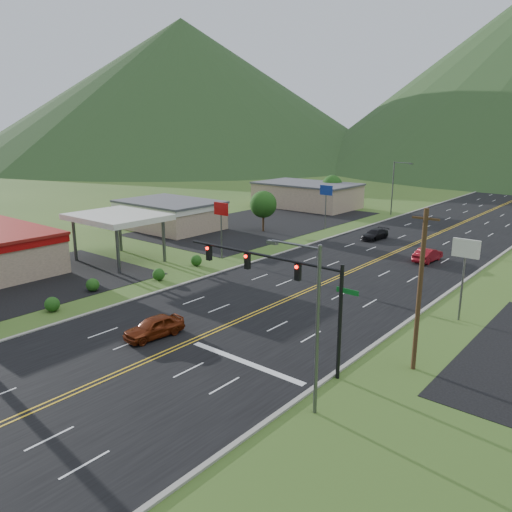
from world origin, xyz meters
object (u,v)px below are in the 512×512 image
Objects in this scene: traffic_signal at (284,280)px; car_dark_mid at (375,235)px; gas_canopy at (117,218)px; car_red_near at (154,327)px; car_red_far at (428,255)px; streetlight_west at (395,184)px; streetlight_east at (312,318)px.

car_dark_mid is at bearing 107.81° from traffic_signal.
traffic_signal is at bearing -66.74° from car_dark_mid.
traffic_signal is at bearing -15.70° from gas_canopy.
car_red_near and car_red_far have the same top height.
car_dark_mid is at bearing -71.74° from streetlight_west.
car_dark_mid is (6.55, -19.85, -4.51)m from streetlight_west.
streetlight_west reaches higher than car_red_near.
traffic_signal reaches higher than car_red_far.
car_red_far is at bearing 93.71° from traffic_signal.
traffic_signal is 2.82× the size of car_dark_mid.
gas_canopy is 2.15× the size of car_dark_mid.
car_red_near is (-13.74, 0.90, -4.43)m from streetlight_east.
car_red_near is at bearing -80.81° from car_dark_mid.
car_red_far is at bearing 84.77° from car_red_near.
traffic_signal is 2.87× the size of car_red_far.
gas_canopy is 33.08m from car_dark_mid.
traffic_signal is 10.60m from car_red_near.
streetlight_west reaches higher than gas_canopy.
streetlight_west is at bearing -55.20° from car_red_far.
car_red_near is 39.33m from car_dark_mid.
traffic_signal is 2.97× the size of car_red_near.
traffic_signal is 1.31× the size of gas_canopy.
car_red_far is (26.57, 21.49, -4.12)m from gas_canopy.
car_red_near is at bearing -81.23° from streetlight_west.
gas_canopy reaches higher than car_red_near.
car_red_near is (19.44, -11.10, -4.12)m from gas_canopy.
car_dark_mid is at bearing 112.11° from streetlight_east.
traffic_signal is 1.46× the size of streetlight_west.
traffic_signal is 6.17m from streetlight_east.
streetlight_east is at bearing -62.45° from car_dark_mid.
streetlight_east is 35.28m from gas_canopy.
traffic_signal is 58.88m from streetlight_west.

